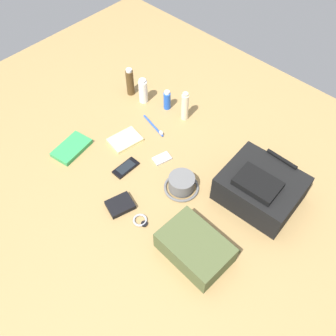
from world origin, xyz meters
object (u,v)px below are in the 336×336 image
object	(u,v)px
deodorant_spray	(167,100)
notepad	(126,139)
toiletry_pouch	(195,247)
backpack	(260,188)
wallet	(120,205)
toothpaste_tube	(143,91)
cell_phone	(126,168)
paperback_novel	(72,148)
wristwatch	(141,221)
bucket_hat	(182,184)
toothbrush	(154,127)
lotion_bottle	(185,106)
cologne_bottle	(130,82)
media_player	(162,159)

from	to	relation	value
deodorant_spray	notepad	size ratio (longest dim) A/B	0.75
toiletry_pouch	deodorant_spray	world-z (taller)	deodorant_spray
backpack	toiletry_pouch	xyz separation A→B (m)	(-0.03, -0.39, -0.03)
toiletry_pouch	wallet	bearing A→B (deg)	-171.11
toothpaste_tube	cell_phone	world-z (taller)	toothpaste_tube
paperback_novel	wristwatch	size ratio (longest dim) A/B	2.81
bucket_hat	paperback_novel	xyz separation A→B (m)	(-0.54, -0.20, -0.02)
toothbrush	lotion_bottle	bearing A→B (deg)	67.55
cell_phone	notepad	distance (m)	0.18
toiletry_pouch	deodorant_spray	bearing A→B (deg)	141.01
toothpaste_tube	notepad	xyz separation A→B (m)	(0.14, -0.27, -0.06)
toiletry_pouch	notepad	size ratio (longest dim) A/B	1.87
paperback_novel	toothbrush	world-z (taller)	paperback_novel
cologne_bottle	wristwatch	bearing A→B (deg)	-40.31
deodorant_spray	backpack	bearing A→B (deg)	-11.87
bucket_hat	cologne_bottle	world-z (taller)	cologne_bottle
deodorant_spray	lotion_bottle	world-z (taller)	lotion_bottle
backpack	toothbrush	world-z (taller)	backpack
cell_phone	wallet	world-z (taller)	wallet
media_player	toothbrush	size ratio (longest dim) A/B	0.54
cologne_bottle	cell_phone	bearing A→B (deg)	-45.77
toiletry_pouch	wristwatch	xyz separation A→B (m)	(-0.26, -0.05, -0.04)
cell_phone	wristwatch	world-z (taller)	cell_phone
lotion_bottle	deodorant_spray	bearing A→B (deg)	-177.18
paperback_novel	toothbrush	xyz separation A→B (m)	(0.19, 0.38, -0.00)
cell_phone	notepad	world-z (taller)	notepad
toothbrush	wallet	distance (m)	0.50
toiletry_pouch	lotion_bottle	xyz separation A→B (m)	(-0.54, 0.54, 0.03)
toothpaste_tube	cell_phone	distance (m)	0.48
backpack	cologne_bottle	xyz separation A→B (m)	(-0.91, 0.09, 0.00)
cologne_bottle	wristwatch	world-z (taller)	cologne_bottle
bucket_hat	cologne_bottle	xyz separation A→B (m)	(-0.63, 0.28, 0.05)
toothpaste_tube	cell_phone	size ratio (longest dim) A/B	1.16
backpack	bucket_hat	distance (m)	0.34
backpack	toothpaste_tube	size ratio (longest dim) A/B	2.35
backpack	wallet	distance (m)	0.61
cell_phone	toothbrush	world-z (taller)	toothbrush
bucket_hat	wristwatch	bearing A→B (deg)	-92.35
deodorant_spray	toothbrush	size ratio (longest dim) A/B	0.65
bucket_hat	cell_phone	distance (m)	0.28
lotion_bottle	notepad	xyz separation A→B (m)	(-0.11, -0.32, -0.07)
backpack	wristwatch	distance (m)	0.53
wristwatch	toothpaste_tube	bearing A→B (deg)	134.67
paperback_novel	wallet	xyz separation A→B (m)	(0.41, -0.06, 0.00)
toothbrush	cell_phone	bearing A→B (deg)	-72.19
lotion_bottle	toothpaste_tube	bearing A→B (deg)	-167.66
bucket_hat	backpack	bearing A→B (deg)	34.65
toiletry_pouch	cell_phone	size ratio (longest dim) A/B	2.24
lotion_bottle	cell_phone	size ratio (longest dim) A/B	1.34
notepad	bucket_hat	bearing A→B (deg)	5.99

